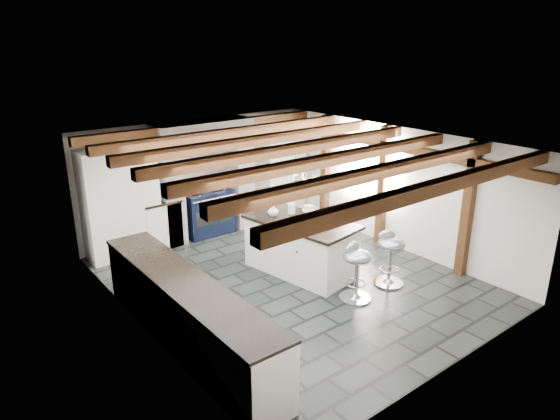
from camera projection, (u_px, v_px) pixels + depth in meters
ground at (290, 280)px, 8.29m from camera, size 6.00×6.00×0.00m
room_shell at (212, 205)px, 8.64m from camera, size 6.00×6.03×6.00m
range_cooker at (207, 212)px, 10.13m from camera, size 1.00×0.63×0.99m
kitchen_island at (301, 245)px, 8.45m from camera, size 1.29×2.02×1.24m
bar_stool_near at (390, 252)px, 7.98m from camera, size 0.57×0.57×0.91m
bar_stool_far at (356, 265)px, 7.50m from camera, size 0.52×0.52×0.91m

